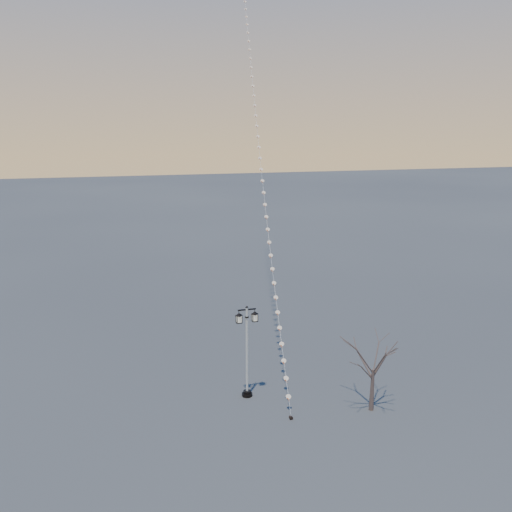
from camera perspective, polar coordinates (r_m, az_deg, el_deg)
name	(u,v)px	position (r m, az deg, el deg)	size (l,w,h in m)	color
ground	(269,414)	(30.27, 1.42, -16.22)	(300.00, 300.00, 0.00)	#414242
street_lamp	(247,347)	(30.76, -0.95, -9.51)	(1.37, 0.60, 5.39)	black
bare_tree	(374,359)	(29.98, 12.24, -10.46)	(2.59, 2.59, 4.30)	#503E35
kite_train	(261,143)	(42.77, 0.49, 11.79)	(7.15, 34.03, 27.74)	black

